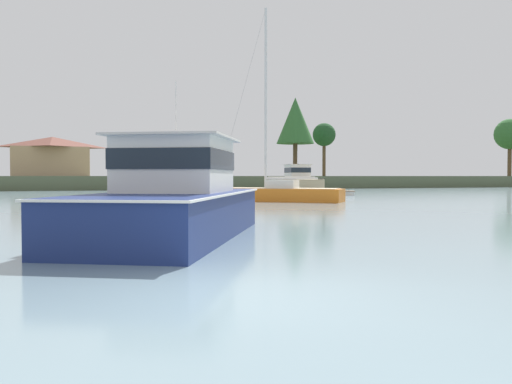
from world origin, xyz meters
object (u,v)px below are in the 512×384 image
at_px(dinghy_white, 334,194).
at_px(mooring_buoy_green, 254,193).
at_px(cruiser_navy, 183,212).
at_px(sailboat_orange, 276,197).
at_px(dinghy_green, 206,191).
at_px(cruiser_sand, 297,185).

relative_size(dinghy_white, mooring_buoy_green, 8.37).
height_order(cruiser_navy, dinghy_white, cruiser_navy).
relative_size(cruiser_navy, mooring_buoy_green, 22.64).
relative_size(sailboat_orange, mooring_buoy_green, 28.80).
xyz_separation_m(cruiser_navy, dinghy_white, (17.90, 26.81, -0.48)).
distance_m(dinghy_white, mooring_buoy_green, 7.49).
height_order(dinghy_green, sailboat_orange, sailboat_orange).
relative_size(cruiser_sand, cruiser_navy, 1.02).
bearing_deg(cruiser_sand, cruiser_navy, -115.99).
height_order(dinghy_green, mooring_buoy_green, dinghy_green).
height_order(cruiser_sand, sailboat_orange, sailboat_orange).
bearing_deg(sailboat_orange, mooring_buoy_green, 78.87).
height_order(dinghy_green, cruiser_sand, cruiser_sand).
bearing_deg(cruiser_navy, cruiser_sand, 64.01).
bearing_deg(dinghy_white, mooring_buoy_green, 143.29).
distance_m(dinghy_green, cruiser_sand, 13.30).
height_order(sailboat_orange, mooring_buoy_green, sailboat_orange).
height_order(cruiser_sand, dinghy_white, cruiser_sand).
distance_m(cruiser_navy, dinghy_white, 32.23).
xyz_separation_m(cruiser_sand, sailboat_orange, (-11.39, -24.56, -0.39)).
height_order(cruiser_sand, cruiser_navy, cruiser_sand).
bearing_deg(sailboat_orange, dinghy_green, 92.13).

